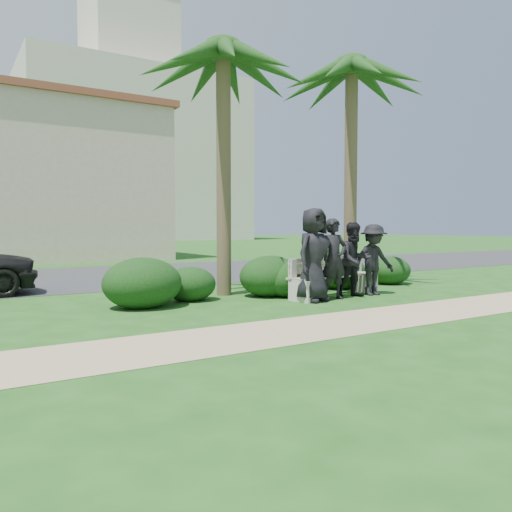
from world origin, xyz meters
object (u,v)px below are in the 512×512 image
Objects in this scene: man_b at (334,259)px; palm_left at (223,53)px; man_c at (355,260)px; man_d at (373,260)px; palm_right at (352,69)px; man_a at (314,255)px; park_bench at (334,279)px.

palm_left is (-1.63, 1.81, 4.43)m from man_b.
man_b reaches higher than man_c.
man_d is (0.56, 0.00, -0.02)m from man_c.
man_d is 4.98m from palm_right.
man_a is 1.20× the size of man_d.
man_b is at bearing -47.90° from palm_left.
palm_left is (-2.80, 1.77, 4.48)m from man_d.
palm_right reaches higher than man_b.
man_c reaches higher than park_bench.
park_bench is 0.40× the size of palm_left.
man_c is (0.61, 0.03, -0.04)m from man_b.
palm_right is (1.60, 1.26, 5.08)m from park_bench.
man_b is 1.07× the size of man_d.
man_c is at bearing -38.32° from palm_left.
man_b is at bearing -140.02° from palm_right.
palm_right is (1.90, 1.59, 4.62)m from man_b.
park_bench is 1.32× the size of man_a.
park_bench is 0.39× the size of palm_right.
man_b is 1.05× the size of man_c.
man_c is 5.08m from palm_right.
palm_left is (-1.07, 1.84, 4.32)m from man_a.
man_a is at bearing -167.85° from park_bench.
palm_left reaches higher than man_d.
park_bench is at bearing 50.53° from man_b.
palm_left is at bearing 155.80° from man_d.
palm_right is (1.29, 1.56, 4.66)m from man_c.
park_bench is 5.46m from palm_left.
palm_right reaches higher than man_a.
palm_left is at bearing 176.54° from palm_right.
man_d is at bearing 9.53° from man_c.
man_c is 0.26× the size of palm_left.
palm_left is 0.97× the size of palm_right.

